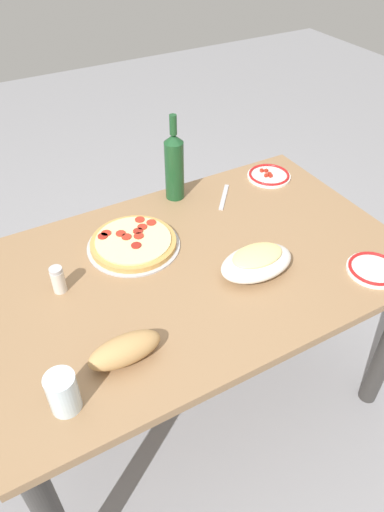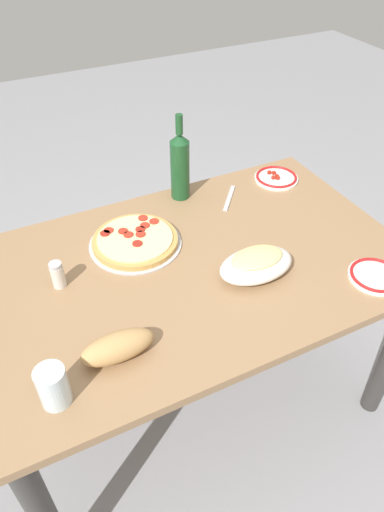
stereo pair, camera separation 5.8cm
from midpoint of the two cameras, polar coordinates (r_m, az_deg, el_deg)
name	(u,v)px [view 1 (the left image)]	position (r m, az deg, el deg)	size (l,w,h in m)	color
ground_plane	(192,393)	(2.03, -0.86, -16.40)	(8.00, 8.00, 0.00)	gray
dining_table	(192,289)	(1.55, -1.08, -4.10)	(1.37, 0.86, 0.73)	#93704C
pepperoni_pizza	(133,243)	(1.54, -8.26, 1.60)	(0.31, 0.31, 0.03)	#B7B7BC
baked_pasta_dish	(257,261)	(1.43, 6.77, -0.66)	(0.24, 0.15, 0.08)	white
wine_bottle	(174,165)	(1.71, -3.18, 11.01)	(0.07, 0.07, 0.32)	#194723
water_glass	(63,393)	(1.15, -16.99, -15.74)	(0.07, 0.07, 0.11)	silver
side_plate_near	(374,269)	(1.53, 20.35, -1.54)	(0.16, 0.16, 0.02)	white
side_plate_far	(269,175)	(1.91, 8.54, 9.72)	(0.17, 0.17, 0.02)	white
bread_loaf	(125,350)	(1.21, -9.62, -11.31)	(0.19, 0.08, 0.07)	tan
spice_shaker	(58,280)	(1.42, -17.23, -2.81)	(0.04, 0.04, 0.09)	silver
fork_right	(224,197)	(1.77, 2.98, 7.22)	(0.17, 0.02, 0.01)	#B7B7BC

